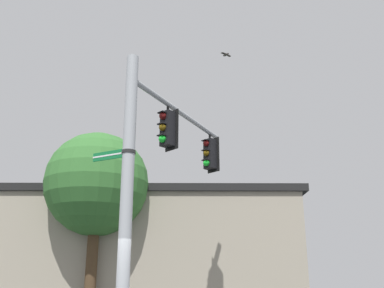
% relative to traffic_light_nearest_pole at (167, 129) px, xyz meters
% --- Properties ---
extents(signal_pole, '(0.31, 0.31, 7.26)m').
position_rel_traffic_light_nearest_pole_xyz_m(signal_pole, '(-0.60, 1.75, -2.20)').
color(signal_pole, '#ADB2B7').
rests_on(signal_pole, ground).
extents(mast_arm, '(1.86, 5.11, 0.15)m').
position_rel_traffic_light_nearest_pole_xyz_m(mast_arm, '(0.26, -0.78, 0.78)').
color(mast_arm, '#ADB2B7').
extents(traffic_light_nearest_pole, '(0.54, 0.49, 1.31)m').
position_rel_traffic_light_nearest_pole_xyz_m(traffic_light_nearest_pole, '(0.00, 0.00, 0.00)').
color(traffic_light_nearest_pole, black).
extents(traffic_light_mid_inner, '(0.54, 0.49, 1.31)m').
position_rel_traffic_light_nearest_pole_xyz_m(traffic_light_mid_inner, '(0.94, -2.76, 0.00)').
color(traffic_light_mid_inner, black).
extents(street_name_sign, '(1.22, 0.55, 0.22)m').
position_rel_traffic_light_nearest_pole_xyz_m(street_name_sign, '(-0.36, 1.84, -1.21)').
color(street_name_sign, '#147238').
extents(bird_flying, '(0.30, 0.51, 0.09)m').
position_rel_traffic_light_nearest_pole_xyz_m(bird_flying, '(0.96, -3.78, 4.25)').
color(bird_flying, '#4C4742').
extents(storefront_building, '(13.66, 13.87, 5.41)m').
position_rel_traffic_light_nearest_pole_xyz_m(storefront_building, '(6.91, -5.39, -3.12)').
color(storefront_building, '#A89E89').
rests_on(storefront_building, ground).
extents(tree_by_storefront, '(4.06, 4.06, 7.35)m').
position_rel_traffic_light_nearest_pole_xyz_m(tree_by_storefront, '(5.69, -1.30, -0.55)').
color(tree_by_storefront, '#4C3823').
rests_on(tree_by_storefront, ground).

